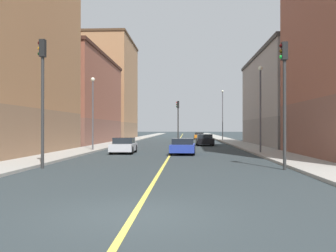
{
  "coord_description": "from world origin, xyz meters",
  "views": [
    {
      "loc": [
        1.26,
        -8.88,
        2.09
      ],
      "look_at": [
        -1.14,
        39.63,
        2.35
      ],
      "focal_mm": 39.81,
      "sensor_mm": 36.0,
      "label": 1
    }
  ],
  "objects_px": {
    "street_lamp_left_near": "(260,100)",
    "car_blue": "(183,146)",
    "traffic_light_right_near": "(42,86)",
    "traffic_light_left_near": "(284,88)",
    "traffic_light_median_far": "(178,116)",
    "car_orange": "(199,136)",
    "street_lamp_right_near": "(93,105)",
    "car_black": "(205,140)",
    "building_right_distant": "(104,89)",
    "building_left_mid": "(303,100)",
    "street_lamp_left_far": "(223,110)",
    "car_silver": "(124,146)",
    "building_right_midblock": "(67,100)"
  },
  "relations": [
    {
      "from": "traffic_light_median_far",
      "to": "car_orange",
      "type": "bearing_deg",
      "value": 80.79
    },
    {
      "from": "building_left_mid",
      "to": "street_lamp_left_far",
      "type": "height_order",
      "value": "building_left_mid"
    },
    {
      "from": "building_right_midblock",
      "to": "traffic_light_left_near",
      "type": "bearing_deg",
      "value": -55.71
    },
    {
      "from": "traffic_light_median_far",
      "to": "street_lamp_left_near",
      "type": "xyz_separation_m",
      "value": [
        6.99,
        -18.08,
        0.71
      ]
    },
    {
      "from": "car_blue",
      "to": "car_silver",
      "type": "bearing_deg",
      "value": 169.17
    },
    {
      "from": "traffic_light_right_near",
      "to": "traffic_light_left_near",
      "type": "bearing_deg",
      "value": 0.0
    },
    {
      "from": "car_blue",
      "to": "car_black",
      "type": "relative_size",
      "value": 0.98
    },
    {
      "from": "building_right_midblock",
      "to": "car_blue",
      "type": "distance_m",
      "value": 26.45
    },
    {
      "from": "car_blue",
      "to": "car_black",
      "type": "xyz_separation_m",
      "value": [
        2.46,
        14.91,
        0.03
      ]
    },
    {
      "from": "street_lamp_left_far",
      "to": "car_black",
      "type": "height_order",
      "value": "street_lamp_left_far"
    },
    {
      "from": "car_black",
      "to": "building_right_midblock",
      "type": "bearing_deg",
      "value": 163.53
    },
    {
      "from": "building_right_distant",
      "to": "traffic_light_right_near",
      "type": "distance_m",
      "value": 55.03
    },
    {
      "from": "building_right_distant",
      "to": "building_left_mid",
      "type": "bearing_deg",
      "value": -43.19
    },
    {
      "from": "traffic_light_right_near",
      "to": "traffic_light_median_far",
      "type": "distance_m",
      "value": 29.92
    },
    {
      "from": "building_left_mid",
      "to": "street_lamp_left_far",
      "type": "xyz_separation_m",
      "value": [
        -7.86,
        16.39,
        -0.44
      ]
    },
    {
      "from": "building_right_distant",
      "to": "car_orange",
      "type": "xyz_separation_m",
      "value": [
        18.65,
        -3.53,
        -9.09
      ]
    },
    {
      "from": "building_right_distant",
      "to": "car_black",
      "type": "height_order",
      "value": "building_right_distant"
    },
    {
      "from": "street_lamp_left_near",
      "to": "street_lamp_right_near",
      "type": "distance_m",
      "value": 14.66
    },
    {
      "from": "street_lamp_left_near",
      "to": "car_silver",
      "type": "distance_m",
      "value": 11.69
    },
    {
      "from": "building_left_mid",
      "to": "car_orange",
      "type": "distance_m",
      "value": 27.61
    },
    {
      "from": "building_left_mid",
      "to": "traffic_light_right_near",
      "type": "distance_m",
      "value": 33.44
    },
    {
      "from": "building_right_midblock",
      "to": "car_black",
      "type": "xyz_separation_m",
      "value": [
        18.46,
        -5.46,
        -5.29
      ]
    },
    {
      "from": "traffic_light_right_near",
      "to": "street_lamp_left_near",
      "type": "height_order",
      "value": "street_lamp_left_near"
    },
    {
      "from": "car_blue",
      "to": "car_orange",
      "type": "distance_m",
      "value": 39.91
    },
    {
      "from": "street_lamp_right_near",
      "to": "traffic_light_right_near",
      "type": "bearing_deg",
      "value": -86.04
    },
    {
      "from": "building_left_mid",
      "to": "car_blue",
      "type": "relative_size",
      "value": 5.28
    },
    {
      "from": "street_lamp_left_far",
      "to": "car_silver",
      "type": "distance_m",
      "value": 32.83
    },
    {
      "from": "traffic_light_median_far",
      "to": "car_silver",
      "type": "relative_size",
      "value": 1.42
    },
    {
      "from": "building_right_distant",
      "to": "traffic_light_left_near",
      "type": "relative_size",
      "value": 3.04
    },
    {
      "from": "building_left_mid",
      "to": "street_lamp_left_near",
      "type": "bearing_deg",
      "value": -118.18
    },
    {
      "from": "car_blue",
      "to": "street_lamp_left_near",
      "type": "bearing_deg",
      "value": 4.21
    },
    {
      "from": "car_black",
      "to": "car_silver",
      "type": "distance_m",
      "value": 15.79
    },
    {
      "from": "traffic_light_median_far",
      "to": "car_black",
      "type": "bearing_deg",
      "value": -48.03
    },
    {
      "from": "building_left_mid",
      "to": "traffic_light_right_near",
      "type": "bearing_deg",
      "value": -129.39
    },
    {
      "from": "traffic_light_left_near",
      "to": "car_blue",
      "type": "height_order",
      "value": "traffic_light_left_near"
    },
    {
      "from": "street_lamp_right_near",
      "to": "car_black",
      "type": "relative_size",
      "value": 1.58
    },
    {
      "from": "street_lamp_left_far",
      "to": "car_blue",
      "type": "distance_m",
      "value": 32.42
    },
    {
      "from": "car_black",
      "to": "traffic_light_right_near",
      "type": "bearing_deg",
      "value": -110.59
    },
    {
      "from": "street_lamp_left_near",
      "to": "car_blue",
      "type": "distance_m",
      "value": 7.23
    },
    {
      "from": "street_lamp_left_far",
      "to": "car_black",
      "type": "relative_size",
      "value": 1.97
    },
    {
      "from": "building_right_distant",
      "to": "traffic_light_right_near",
      "type": "relative_size",
      "value": 2.92
    },
    {
      "from": "street_lamp_right_near",
      "to": "car_blue",
      "type": "height_order",
      "value": "street_lamp_right_near"
    },
    {
      "from": "building_right_midblock",
      "to": "traffic_light_median_far",
      "type": "xyz_separation_m",
      "value": [
        15.2,
        -1.83,
        -2.32
      ]
    },
    {
      "from": "building_left_mid",
      "to": "car_orange",
      "type": "xyz_separation_m",
      "value": [
        -11.41,
        24.68,
        -4.8
      ]
    },
    {
      "from": "building_left_mid",
      "to": "car_black",
      "type": "distance_m",
      "value": 12.54
    },
    {
      "from": "traffic_light_median_far",
      "to": "building_left_mid",
      "type": "bearing_deg",
      "value": -12.9
    },
    {
      "from": "car_blue",
      "to": "car_orange",
      "type": "xyz_separation_m",
      "value": [
        2.65,
        39.82,
        0.01
      ]
    },
    {
      "from": "traffic_light_right_near",
      "to": "car_silver",
      "type": "bearing_deg",
      "value": 78.94
    },
    {
      "from": "building_right_distant",
      "to": "street_lamp_left_near",
      "type": "distance_m",
      "value": 48.59
    },
    {
      "from": "traffic_light_right_near",
      "to": "building_right_midblock",
      "type": "bearing_deg",
      "value": 105.9
    }
  ]
}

